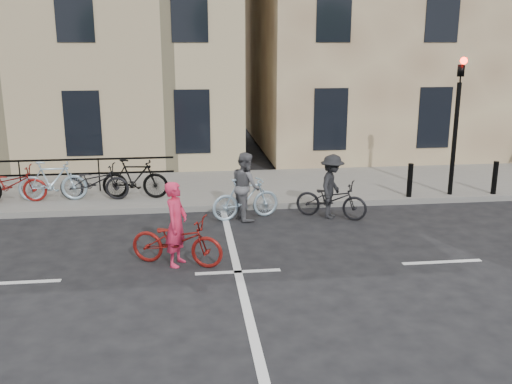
{
  "coord_description": "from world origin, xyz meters",
  "views": [
    {
      "loc": [
        -0.89,
        -9.87,
        4.16
      ],
      "look_at": [
        0.54,
        1.65,
        1.1
      ],
      "focal_mm": 40.0,
      "sensor_mm": 36.0,
      "label": 1
    }
  ],
  "objects": [
    {
      "name": "cyclist_pink",
      "position": [
        -1.12,
        0.53,
        0.57
      ],
      "size": [
        1.95,
        1.27,
        1.64
      ],
      "rotation": [
        0.0,
        0.0,
        1.2
      ],
      "color": "maroon",
      "rests_on": "ground"
    },
    {
      "name": "cyclist_grey",
      "position": [
        0.5,
        3.3,
        0.66
      ],
      "size": [
        1.76,
        0.93,
        1.64
      ],
      "rotation": [
        0.0,
        0.0,
        1.83
      ],
      "color": "#9BB7CB",
      "rests_on": "ground"
    },
    {
      "name": "bollard_east",
      "position": [
        5.0,
        4.25,
        0.6
      ],
      "size": [
        0.14,
        0.14,
        0.9
      ],
      "primitive_type": "cylinder",
      "color": "black",
      "rests_on": "sidewalk"
    },
    {
      "name": "traffic_light",
      "position": [
        6.2,
        4.34,
        2.45
      ],
      "size": [
        0.18,
        0.3,
        3.9
      ],
      "color": "black",
      "rests_on": "sidewalk"
    },
    {
      "name": "sidewalk",
      "position": [
        -4.0,
        6.0,
        0.07
      ],
      "size": [
        46.0,
        4.0,
        0.15
      ],
      "primitive_type": "cube",
      "color": "slate",
      "rests_on": "ground"
    },
    {
      "name": "cyclist_dark",
      "position": [
        2.57,
        3.13,
        0.62
      ],
      "size": [
        1.84,
        1.38,
        1.57
      ],
      "rotation": [
        0.0,
        0.0,
        1.07
      ],
      "color": "black",
      "rests_on": "ground"
    },
    {
      "name": "bollard_west",
      "position": [
        7.4,
        4.25,
        0.6
      ],
      "size": [
        0.14,
        0.14,
        0.9
      ],
      "primitive_type": "cylinder",
      "color": "black",
      "rests_on": "sidewalk"
    },
    {
      "name": "ground",
      "position": [
        0.0,
        0.0,
        0.0
      ],
      "size": [
        120.0,
        120.0,
        0.0
      ],
      "primitive_type": "plane",
      "color": "black",
      "rests_on": "ground"
    },
    {
      "name": "parked_bikes",
      "position": [
        -4.92,
        5.04,
        0.65
      ],
      "size": [
        7.25,
        1.23,
        1.05
      ],
      "color": "black",
      "rests_on": "sidewalk"
    }
  ]
}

